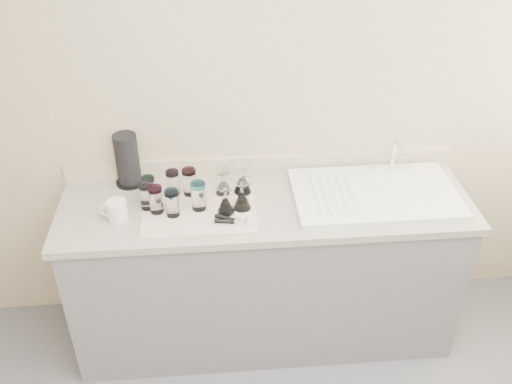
{
  "coord_description": "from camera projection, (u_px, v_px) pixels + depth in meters",
  "views": [
    {
      "loc": [
        -0.25,
        -1.11,
        2.53
      ],
      "look_at": [
        -0.06,
        1.15,
        1.0
      ],
      "focal_mm": 40.0,
      "sensor_mm": 36.0,
      "label": 1
    }
  ],
  "objects": [
    {
      "name": "can_opener",
      "position": [
        231.0,
        221.0,
        2.68
      ],
      "size": [
        0.16,
        0.09,
        0.02
      ],
      "color": "silver",
      "rests_on": "dish_towel"
    },
    {
      "name": "goblet_extra",
      "position": [
        223.0,
        184.0,
        2.89
      ],
      "size": [
        0.07,
        0.07,
        0.13
      ],
      "color": "white",
      "rests_on": "dish_towel"
    },
    {
      "name": "paper_towel_roll",
      "position": [
        127.0,
        160.0,
        2.91
      ],
      "size": [
        0.15,
        0.15,
        0.28
      ],
      "color": "black",
      "rests_on": "counter_unit"
    },
    {
      "name": "tumbler_lavender",
      "position": [
        198.0,
        196.0,
        2.74
      ],
      "size": [
        0.07,
        0.07,
        0.15
      ],
      "color": "white",
      "rests_on": "dish_towel"
    },
    {
      "name": "tumbler_purple",
      "position": [
        189.0,
        182.0,
        2.85
      ],
      "size": [
        0.07,
        0.07,
        0.14
      ],
      "color": "white",
      "rests_on": "dish_towel"
    },
    {
      "name": "sink_unit",
      "position": [
        375.0,
        194.0,
        2.87
      ],
      "size": [
        0.82,
        0.5,
        0.22
      ],
      "color": "white",
      "rests_on": "counter_unit"
    },
    {
      "name": "goblet_front_right",
      "position": [
        242.0,
        199.0,
        2.76
      ],
      "size": [
        0.09,
        0.09,
        0.16
      ],
      "color": "white",
      "rests_on": "dish_towel"
    },
    {
      "name": "white_mug",
      "position": [
        117.0,
        211.0,
        2.7
      ],
      "size": [
        0.14,
        0.11,
        0.1
      ],
      "color": "white",
      "rests_on": "counter_unit"
    },
    {
      "name": "goblet_back_right",
      "position": [
        242.0,
        182.0,
        2.88
      ],
      "size": [
        0.09,
        0.09,
        0.16
      ],
      "color": "white",
      "rests_on": "dish_towel"
    },
    {
      "name": "goblet_front_left",
      "position": [
        225.0,
        203.0,
        2.73
      ],
      "size": [
        0.09,
        0.09,
        0.15
      ],
      "color": "white",
      "rests_on": "dish_towel"
    },
    {
      "name": "tumbler_blue",
      "position": [
        172.0,
        203.0,
        2.7
      ],
      "size": [
        0.07,
        0.07,
        0.14
      ],
      "color": "white",
      "rests_on": "dish_towel"
    },
    {
      "name": "tumbler_magenta",
      "position": [
        156.0,
        199.0,
        2.72
      ],
      "size": [
        0.07,
        0.07,
        0.14
      ],
      "color": "white",
      "rests_on": "dish_towel"
    },
    {
      "name": "goblet_back_left",
      "position": [
        222.0,
        186.0,
        2.87
      ],
      "size": [
        0.07,
        0.07,
        0.13
      ],
      "color": "white",
      "rests_on": "dish_towel"
    },
    {
      "name": "room_envelope",
      "position": [
        315.0,
        261.0,
        1.48
      ],
      "size": [
        3.54,
        3.5,
        2.52
      ],
      "color": "#595A5F",
      "rests_on": "ground"
    },
    {
      "name": "tumbler_cyan",
      "position": [
        173.0,
        183.0,
        2.85
      ],
      "size": [
        0.07,
        0.07,
        0.13
      ],
      "color": "white",
      "rests_on": "dish_towel"
    },
    {
      "name": "tumbler_extra",
      "position": [
        147.0,
        196.0,
        2.75
      ],
      "size": [
        0.07,
        0.07,
        0.14
      ],
      "color": "white",
      "rests_on": "dish_towel"
    },
    {
      "name": "tumbler_teal",
      "position": [
        149.0,
        188.0,
        2.81
      ],
      "size": [
        0.06,
        0.06,
        0.13
      ],
      "color": "white",
      "rests_on": "dish_towel"
    },
    {
      "name": "counter_unit",
      "position": [
        265.0,
        270.0,
        3.09
      ],
      "size": [
        2.06,
        0.62,
        0.9
      ],
      "color": "slate",
      "rests_on": "ground"
    },
    {
      "name": "dish_towel",
      "position": [
        199.0,
        209.0,
        2.78
      ],
      "size": [
        0.55,
        0.42,
        0.01
      ],
      "primitive_type": "cube",
      "color": "silver",
      "rests_on": "counter_unit"
    }
  ]
}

